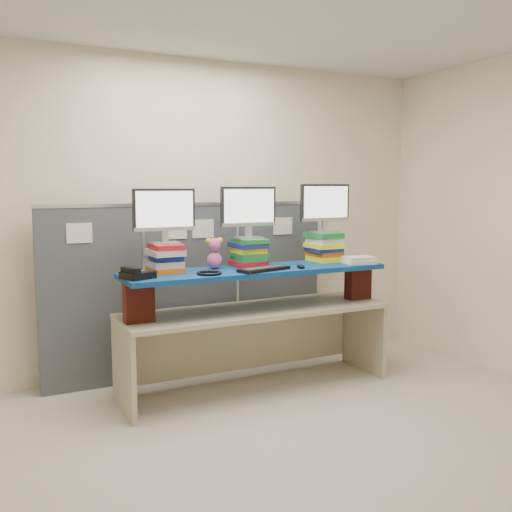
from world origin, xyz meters
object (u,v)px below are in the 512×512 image
monitor_right (325,205)px  monitor_center (249,209)px  monitor_left (164,213)px  desk_phone (137,274)px  keyboard (264,269)px  desk (256,325)px  blue_board (256,271)px

monitor_right → monitor_center: bearing=-180.0°
monitor_center → monitor_left: bearing=-180.0°
monitor_right → desk_phone: size_ratio=1.91×
monitor_left → keyboard: 0.89m
desk → monitor_right: monitor_right is taller
monitor_left → desk_phone: 0.55m
blue_board → monitor_center: 0.51m
monitor_left → monitor_right: (1.46, 0.00, 0.04)m
monitor_center → desk_phone: (-0.99, -0.21, -0.44)m
desk → monitor_center: 0.95m
desk → blue_board: (-0.00, 0.00, 0.45)m
blue_board → monitor_right: bearing=9.1°
monitor_right → desk_phone: monitor_right is taller
monitor_center → desk_phone: 1.11m
desk → monitor_right: (0.74, 0.12, 0.96)m
monitor_left → desk: bearing=-9.3°
desk → monitor_right: bearing=9.1°
keyboard → monitor_right: bearing=4.6°
blue_board → monitor_left: 0.88m
keyboard → desk: bearing=72.0°
blue_board → desk: bearing=-0.1°
desk → desk_phone: bearing=-174.9°
monitor_center → monitor_right: (0.75, 0.00, 0.02)m
monitor_right → keyboard: (-0.74, -0.27, -0.48)m
monitor_center → desk: bearing=-85.6°
desk → monitor_center: size_ratio=4.59×
desk → blue_board: bearing=179.9°
monitor_center → keyboard: bearing=-89.5°
keyboard → blue_board: bearing=72.0°
desk → monitor_right: 1.22m
monitor_center → monitor_right: bearing=0.0°
monitor_center → desk_phone: size_ratio=1.91×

